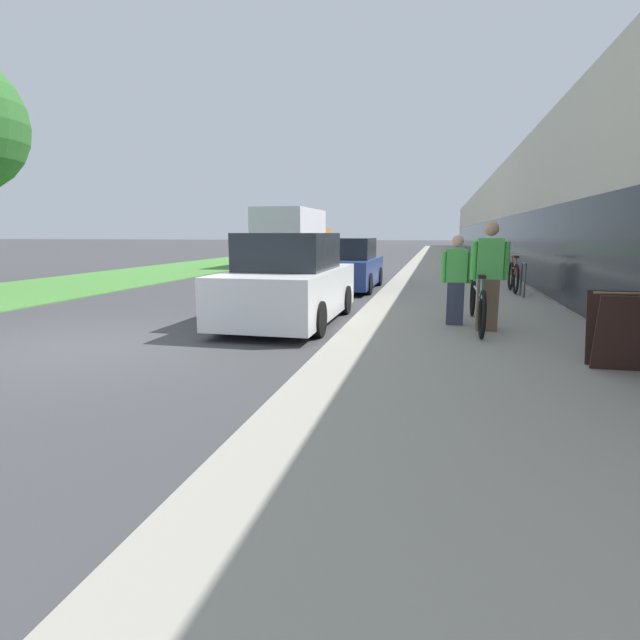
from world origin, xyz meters
TOP-DOWN VIEW (x-y plane):
  - ground_plane at (0.00, 0.00)m, footprint 220.00×220.00m
  - sidewalk_slab at (5.66, 21.00)m, footprint 4.15×70.00m
  - storefront_facade at (12.76, 29.00)m, footprint 10.01×70.00m
  - lawn_strip at (-6.61, 25.00)m, footprint 5.25×70.00m
  - tandem_bicycle at (5.78, 2.48)m, footprint 0.52×2.90m
  - person_rider at (5.91, 2.10)m, footprint 0.59×0.23m
  - person_bystander at (5.42, 2.54)m, footprint 0.52×0.20m
  - bike_rack_hoop at (7.18, 6.87)m, footprint 0.05×0.60m
  - cruiser_bike_nearest at (7.09, 7.88)m, footprint 0.52×1.74m
  - sandwich_board_sign at (7.16, 0.04)m, footprint 0.56×0.56m
  - parked_sedan_curbside at (2.38, 2.75)m, footprint 1.88×4.08m
  - vintage_roadster_curbside at (2.47, 8.65)m, footprint 1.77×4.12m
  - moving_truck at (-2.22, 18.93)m, footprint 2.57×7.01m

SIDE VIEW (x-z plane):
  - ground_plane at x=0.00m, z-range 0.00..0.00m
  - lawn_strip at x=-6.61m, z-range 0.00..0.03m
  - sidewalk_slab at x=5.66m, z-range 0.00..0.13m
  - tandem_bicycle at x=5.78m, z-range 0.06..0.99m
  - cruiser_bike_nearest at x=7.09m, z-range 0.05..1.03m
  - sandwich_board_sign at x=7.16m, z-range 0.13..1.03m
  - bike_rack_hoop at x=7.18m, z-range 0.22..1.06m
  - vintage_roadster_curbside at x=2.47m, z-range -0.07..1.46m
  - parked_sedan_curbside at x=2.38m, z-range -0.09..1.60m
  - person_bystander at x=5.42m, z-range 0.13..1.66m
  - person_rider at x=5.91m, z-range 0.13..1.88m
  - moving_truck at x=-2.22m, z-range 0.02..2.89m
  - storefront_facade at x=12.76m, z-range 0.00..4.80m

